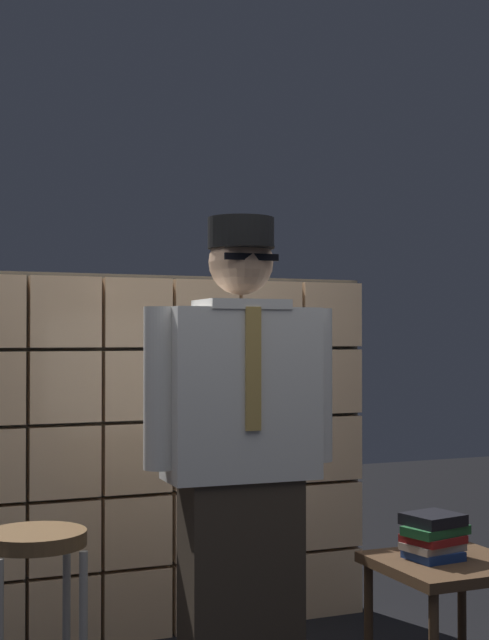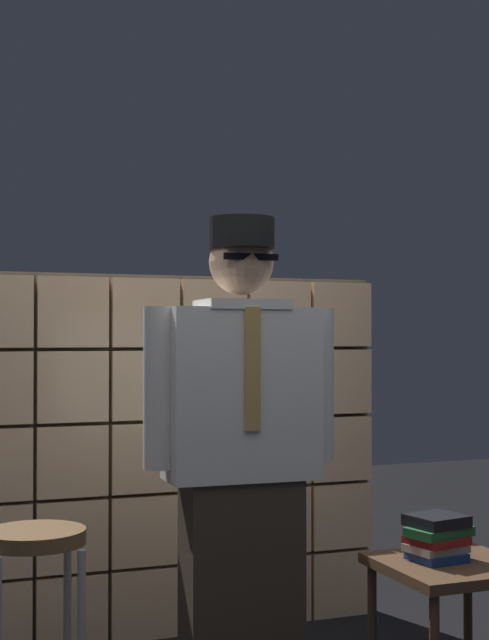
# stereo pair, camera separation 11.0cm
# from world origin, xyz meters

# --- Properties ---
(glass_block_wall) EXTENTS (2.36, 0.10, 1.69)m
(glass_block_wall) POSITION_xyz_m (-0.00, 1.39, 0.83)
(glass_block_wall) COLOR #E0B78C
(glass_block_wall) RESTS_ON ground
(standing_person) EXTENTS (0.72, 0.31, 1.81)m
(standing_person) POSITION_xyz_m (0.10, 0.35, 0.94)
(standing_person) COLOR #382D23
(standing_person) RESTS_ON ground
(bar_stool) EXTENTS (0.34, 0.34, 0.74)m
(bar_stool) POSITION_xyz_m (-0.63, 0.38, 0.55)
(bar_stool) COLOR brown
(bar_stool) RESTS_ON ground
(side_table) EXTENTS (0.52, 0.52, 0.53)m
(side_table) POSITION_xyz_m (0.89, 0.22, 0.46)
(side_table) COLOR #513823
(side_table) RESTS_ON ground
(book_stack) EXTENTS (0.27, 0.22, 0.17)m
(book_stack) POSITION_xyz_m (0.85, 0.26, 0.62)
(book_stack) COLOR navy
(book_stack) RESTS_ON side_table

